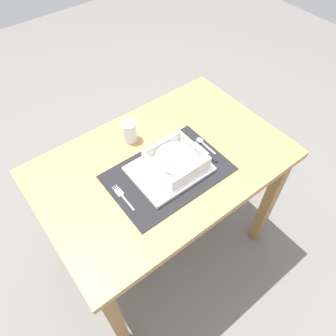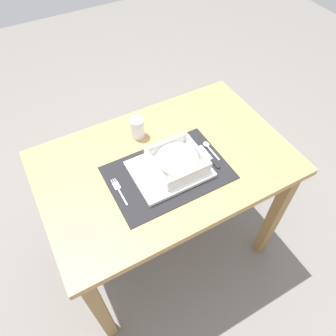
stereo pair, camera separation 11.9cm
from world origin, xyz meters
The scene contains 9 objects.
ground_plane centered at (0.00, 0.00, 0.00)m, with size 6.00×6.00×0.00m, color slate.
dining_table centered at (0.00, 0.00, 0.61)m, with size 0.99×0.65×0.73m.
placemat centered at (-0.02, -0.06, 0.73)m, with size 0.45×0.31×0.00m, color black.
serving_plate centered at (-0.01, -0.05, 0.74)m, with size 0.28×0.22×0.02m, color white.
porridge_bowl centered at (0.02, -0.05, 0.77)m, with size 0.19×0.19×0.05m.
fork centered at (-0.22, -0.04, 0.73)m, with size 0.02×0.13×0.00m.
spoon centered at (0.19, -0.02, 0.73)m, with size 0.02×0.11×0.01m.
butter_knife centered at (0.16, -0.08, 0.73)m, with size 0.01×0.14×0.01m.
drinking_glass centered at (-0.03, 0.18, 0.77)m, with size 0.06×0.06×0.09m.
Camera 1 is at (-0.48, -0.65, 1.68)m, focal length 34.08 mm.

